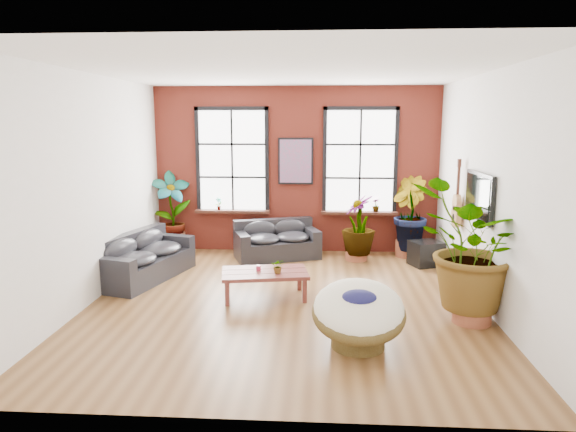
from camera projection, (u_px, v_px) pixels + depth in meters
name	position (u px, v px, depth m)	size (l,w,h in m)	color
room	(286.00, 190.00, 7.84)	(6.04, 6.54, 3.54)	brown
sofa_back	(276.00, 241.00, 10.56)	(1.85, 1.34, 0.77)	black
sofa_left	(143.00, 258.00, 9.15)	(1.38, 2.20, 0.81)	black
coffee_table	(265.00, 274.00, 8.14)	(1.46, 0.99, 0.52)	maroon
papasan_chair	(359.00, 312.00, 6.34)	(1.19, 1.21, 0.87)	brown
poster	(296.00, 161.00, 10.79)	(0.74, 0.06, 0.98)	black
tv_wall_unit	(472.00, 200.00, 8.14)	(0.13, 1.86, 1.20)	black
media_box	(426.00, 253.00, 9.99)	(0.71, 0.65, 0.48)	black
pot_back_left	(172.00, 242.00, 11.08)	(0.69, 0.69, 0.41)	brown
pot_back_right	(406.00, 248.00, 10.68)	(0.53, 0.53, 0.34)	brown
pot_right_wall	(472.00, 309.00, 7.16)	(0.65, 0.65, 0.39)	brown
pot_mid	(356.00, 252.00, 10.40)	(0.56, 0.56, 0.32)	brown
floor_plant_back_left	(171.00, 209.00, 10.92)	(0.84, 0.57, 1.59)	#184011
floor_plant_back_right	(408.00, 213.00, 10.57)	(0.84, 0.68, 1.53)	#184011
floor_plant_right_wall	(473.00, 248.00, 7.02)	(1.63, 1.41, 1.81)	#184011
floor_plant_mid	(359.00, 225.00, 10.26)	(0.67, 0.67, 1.19)	#184011
table_plant	(278.00, 266.00, 8.00)	(0.21, 0.18, 0.23)	#184011
sill_plant_left	(219.00, 204.00, 11.00)	(0.14, 0.10, 0.27)	#184011
sill_plant_right	(376.00, 205.00, 10.80)	(0.15, 0.15, 0.27)	#184011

